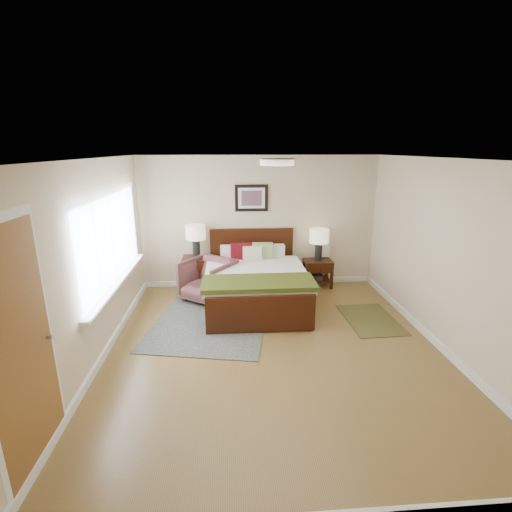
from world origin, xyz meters
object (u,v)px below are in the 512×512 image
lamp_left (196,235)px  armchair (208,280)px  rug_persian (213,317)px  bed (255,276)px  nightstand_right (318,270)px  lamp_right (319,238)px  nightstand_left (197,264)px

lamp_left → armchair: (0.23, -0.52, -0.71)m
lamp_left → rug_persian: (0.33, -1.27, -1.07)m
bed → lamp_left: lamp_left is taller
nightstand_right → lamp_right: size_ratio=0.88×
nightstand_left → armchair: 0.57m
bed → lamp_right: lamp_right is taller
bed → lamp_left: (-1.05, 0.80, 0.56)m
nightstand_right → rug_persian: 2.38m
bed → lamp_left: size_ratio=3.41×
nightstand_left → armchair: bearing=-65.2°
lamp_left → lamp_right: (2.32, 0.00, -0.11)m
rug_persian → armchair: bearing=108.4°
nightstand_right → lamp_left: 2.44m
bed → nightstand_left: bed is taller
lamp_right → lamp_left: bearing=180.0°
lamp_left → lamp_right: size_ratio=1.00×
bed → nightstand_left: bearing=143.6°
nightstand_left → lamp_left: (0.00, 0.02, 0.56)m
rug_persian → bed: bearing=44.2°
bed → lamp_left: 1.43m
nightstand_right → lamp_left: bearing=179.7°
rug_persian → nightstand_right: bearing=43.0°
lamp_left → armchair: 0.91m
lamp_left → lamp_right: lamp_left is taller
lamp_left → armchair: bearing=-66.1°
bed → lamp_left: bearing=142.8°
nightstand_left → armchair: armchair is taller
nightstand_left → armchair: size_ratio=0.79×
lamp_left → rug_persian: lamp_left is taller
nightstand_right → bed: bearing=-148.5°
nightstand_left → rug_persian: nightstand_left is taller
nightstand_left → nightstand_right: size_ratio=1.20×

